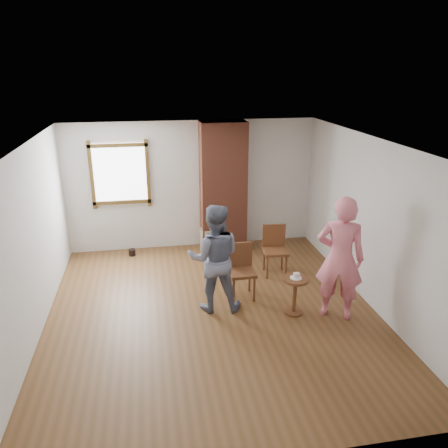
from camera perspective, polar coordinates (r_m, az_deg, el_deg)
The scene contains 12 objects.
ground at distance 6.90m, azimuth -1.47°, elevation -11.46°, with size 5.50×5.50×0.00m, color brown.
room_shell at distance 6.72m, azimuth -2.86°, elevation 4.53°, with size 5.04×5.52×2.62m.
brick_chimney at distance 8.75m, azimuth -0.12°, elevation 4.82°, with size 0.90×0.50×2.60m, color brown.
stoneware_crock at distance 8.95m, azimuth -1.98°, elevation -2.01°, with size 0.37×0.37×0.48m, color tan.
dark_pot at distance 8.96m, azimuth -11.92°, elevation -3.65°, with size 0.13×0.13×0.13m, color black.
dining_chair_left at distance 7.14m, azimuth 2.24°, elevation -5.69°, with size 0.42×0.42×0.90m.
dining_chair_right at distance 7.96m, azimuth 6.63°, elevation -2.99°, with size 0.45×0.45×0.90m.
side_table at distance 6.77m, azimuth 9.27°, elevation -8.45°, with size 0.40×0.40×0.60m.
cake_plate at distance 6.68m, azimuth 9.36°, elevation -6.94°, with size 0.18×0.18×0.01m, color white.
cake_slice at distance 6.67m, azimuth 9.46°, elevation -6.67°, with size 0.08×0.07×0.06m, color white.
man at distance 6.63m, azimuth -1.27°, elevation -4.48°, with size 0.83×0.65×1.70m, color black.
person_pink at distance 6.60m, azimuth 14.91°, elevation -4.38°, with size 0.69×0.45×1.90m, color pink.
Camera 1 is at (-0.85, -5.81, 3.62)m, focal length 35.00 mm.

